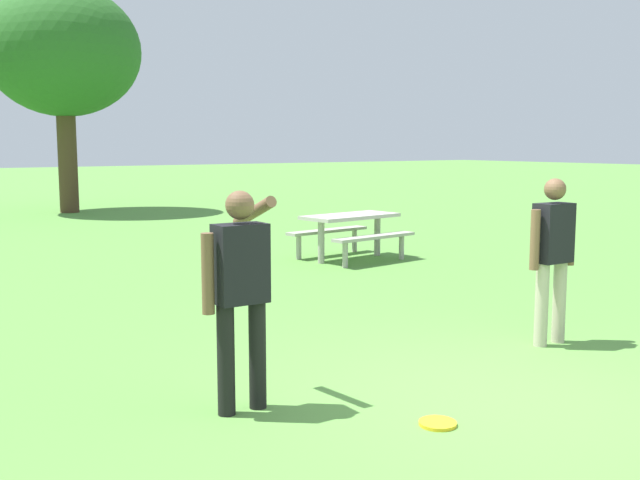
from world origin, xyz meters
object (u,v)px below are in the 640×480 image
(frisbee, at_px, (438,423))
(picnic_table_near, at_px, (350,227))
(person_thrower, at_px, (240,283))
(tree_far_right, at_px, (63,52))
(person_catcher, at_px, (553,250))

(frisbee, height_order, picnic_table_near, picnic_table_near)
(person_thrower, height_order, frisbee, person_thrower)
(picnic_table_near, xyz_separation_m, tree_far_right, (-1.44, 11.56, 3.94))
(picnic_table_near, relative_size, tree_far_right, 0.29)
(person_thrower, relative_size, tree_far_right, 0.26)
(picnic_table_near, bearing_deg, person_catcher, -106.53)
(frisbee, relative_size, tree_far_right, 0.04)
(person_thrower, bearing_deg, frisbee, -46.15)
(person_thrower, height_order, tree_far_right, tree_far_right)
(person_thrower, xyz_separation_m, person_catcher, (3.40, -0.09, -0.02))
(picnic_table_near, height_order, tree_far_right, tree_far_right)
(frisbee, bearing_deg, tree_far_right, 81.82)
(picnic_table_near, bearing_deg, frisbee, -122.03)
(person_catcher, height_order, tree_far_right, tree_far_right)
(person_catcher, bearing_deg, picnic_table_near, 73.47)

